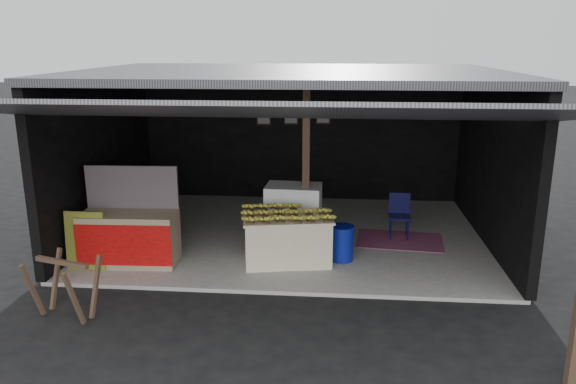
# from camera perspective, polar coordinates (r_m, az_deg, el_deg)

# --- Properties ---
(ground) EXTENTS (80.00, 80.00, 0.00)m
(ground) POSITION_cam_1_polar(r_m,az_deg,el_deg) (8.11, -1.16, -10.44)
(ground) COLOR black
(ground) RESTS_ON ground
(concrete_slab) EXTENTS (7.00, 5.00, 0.06)m
(concrete_slab) POSITION_cam_1_polar(r_m,az_deg,el_deg) (10.40, 0.31, -4.35)
(concrete_slab) COLOR gray
(concrete_slab) RESTS_ON ground
(shophouse) EXTENTS (7.40, 7.29, 3.02)m
(shophouse) POSITION_cam_1_polar(r_m,az_deg,el_deg) (10.22, 0.48, 7.25)
(shophouse) COLOR black
(shophouse) RESTS_ON ground
(banana_table) EXTENTS (1.53, 1.10, 0.77)m
(banana_table) POSITION_cam_1_polar(r_m,az_deg,el_deg) (8.97, -0.09, -4.79)
(banana_table) COLOR silver
(banana_table) RESTS_ON concrete_slab
(banana_pile) EXTENTS (1.40, 0.99, 0.15)m
(banana_pile) POSITION_cam_1_polar(r_m,az_deg,el_deg) (8.82, -0.09, -2.00)
(banana_pile) COLOR gold
(banana_pile) RESTS_ON banana_table
(white_crate) EXTENTS (0.97, 0.69, 1.04)m
(white_crate) POSITION_cam_1_polar(r_m,az_deg,el_deg) (9.76, 0.55, -2.28)
(white_crate) COLOR white
(white_crate) RESTS_ON concrete_slab
(neighbor_stall) EXTENTS (1.51, 0.73, 1.53)m
(neighbor_stall) POSITION_cam_1_polar(r_m,az_deg,el_deg) (9.25, -15.77, -4.24)
(neighbor_stall) COLOR #998466
(neighbor_stall) RESTS_ON concrete_slab
(green_signboard) EXTENTS (0.62, 0.11, 0.92)m
(green_signboard) POSITION_cam_1_polar(r_m,az_deg,el_deg) (9.21, -19.91, -4.69)
(green_signboard) COLOR black
(green_signboard) RESTS_ON concrete_slab
(sawhorse) EXTENTS (0.89, 0.88, 0.80)m
(sawhorse) POSITION_cam_1_polar(r_m,az_deg,el_deg) (7.85, -21.82, -8.44)
(sawhorse) COLOR #4E3727
(sawhorse) RESTS_ON ground
(water_barrel) EXTENTS (0.37, 0.37, 0.55)m
(water_barrel) POSITION_cam_1_polar(r_m,az_deg,el_deg) (9.12, 5.48, -5.27)
(water_barrel) COLOR navy
(water_barrel) RESTS_ON concrete_slab
(plastic_chair) EXTENTS (0.39, 0.39, 0.80)m
(plastic_chair) POSITION_cam_1_polar(r_m,az_deg,el_deg) (10.29, 11.24, -1.97)
(plastic_chair) COLOR #090932
(plastic_chair) RESTS_ON concrete_slab
(magenta_rug) EXTENTS (1.59, 1.15, 0.01)m
(magenta_rug) POSITION_cam_1_polar(r_m,az_deg,el_deg) (10.21, 11.27, -4.83)
(magenta_rug) COLOR #7B1B5C
(magenta_rug) RESTS_ON concrete_slab
(picture_frames) EXTENTS (1.62, 0.04, 0.46)m
(picture_frames) POSITION_cam_1_polar(r_m,az_deg,el_deg) (12.31, 0.46, 7.81)
(picture_frames) COLOR black
(picture_frames) RESTS_ON shophouse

